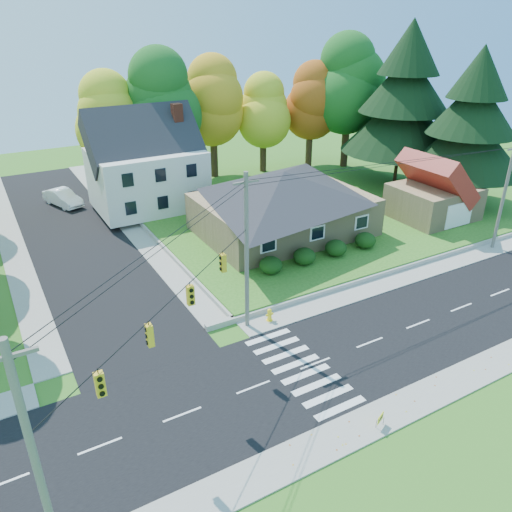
% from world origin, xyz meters
% --- Properties ---
extents(ground, '(120.00, 120.00, 0.00)m').
position_xyz_m(ground, '(0.00, 0.00, 0.00)').
color(ground, '#3D7923').
extents(road_main, '(90.00, 8.00, 0.02)m').
position_xyz_m(road_main, '(0.00, 0.00, 0.01)').
color(road_main, black).
rests_on(road_main, ground).
extents(road_cross, '(8.00, 44.00, 0.02)m').
position_xyz_m(road_cross, '(-8.00, 26.00, 0.01)').
color(road_cross, black).
rests_on(road_cross, ground).
extents(sidewalk_north, '(90.00, 2.00, 0.08)m').
position_xyz_m(sidewalk_north, '(0.00, 5.00, 0.04)').
color(sidewalk_north, '#9C9A90').
rests_on(sidewalk_north, ground).
extents(sidewalk_south, '(90.00, 2.00, 0.08)m').
position_xyz_m(sidewalk_south, '(0.00, -5.00, 0.04)').
color(sidewalk_south, '#9C9A90').
rests_on(sidewalk_south, ground).
extents(lawn, '(30.00, 30.00, 0.50)m').
position_xyz_m(lawn, '(13.00, 21.00, 0.25)').
color(lawn, '#3D7923').
rests_on(lawn, ground).
extents(ranch_house, '(14.60, 10.60, 5.40)m').
position_xyz_m(ranch_house, '(8.00, 16.00, 3.27)').
color(ranch_house, tan).
rests_on(ranch_house, lawn).
extents(colonial_house, '(10.40, 8.40, 9.60)m').
position_xyz_m(colonial_house, '(0.04, 28.00, 4.58)').
color(colonial_house, silver).
rests_on(colonial_house, lawn).
extents(garage, '(7.30, 6.30, 4.60)m').
position_xyz_m(garage, '(22.00, 11.99, 2.84)').
color(garage, tan).
rests_on(garage, lawn).
extents(hedge_row, '(10.70, 1.70, 1.27)m').
position_xyz_m(hedge_row, '(7.50, 9.80, 1.14)').
color(hedge_row, '#163A10').
rests_on(hedge_row, lawn).
extents(traffic_infrastructure, '(38.10, 10.66, 10.00)m').
position_xyz_m(traffic_infrastructure, '(-0.15, 1.35, 5.15)').
color(traffic_infrastructure, '#666059').
rests_on(traffic_infrastructure, ground).
extents(tree_lot_0, '(6.72, 6.72, 12.51)m').
position_xyz_m(tree_lot_0, '(-2.00, 34.00, 8.31)').
color(tree_lot_0, '#3F2A19').
rests_on(tree_lot_0, lawn).
extents(tree_lot_1, '(7.84, 7.84, 14.60)m').
position_xyz_m(tree_lot_1, '(4.00, 33.00, 9.61)').
color(tree_lot_1, '#3F2A19').
rests_on(tree_lot_1, lawn).
extents(tree_lot_2, '(7.28, 7.28, 13.56)m').
position_xyz_m(tree_lot_2, '(10.00, 34.00, 8.96)').
color(tree_lot_2, '#3F2A19').
rests_on(tree_lot_2, lawn).
extents(tree_lot_3, '(6.16, 6.16, 11.47)m').
position_xyz_m(tree_lot_3, '(16.00, 33.00, 7.65)').
color(tree_lot_3, '#3F2A19').
rests_on(tree_lot_3, lawn).
extents(tree_lot_4, '(6.72, 6.72, 12.51)m').
position_xyz_m(tree_lot_4, '(22.00, 32.00, 8.31)').
color(tree_lot_4, '#3F2A19').
rests_on(tree_lot_4, lawn).
extents(tree_lot_5, '(8.40, 8.40, 15.64)m').
position_xyz_m(tree_lot_5, '(26.00, 30.00, 10.27)').
color(tree_lot_5, '#3F2A19').
rests_on(tree_lot_5, lawn).
extents(conifer_east_a, '(12.80, 12.80, 16.96)m').
position_xyz_m(conifer_east_a, '(27.00, 22.00, 9.39)').
color(conifer_east_a, '#3F2A19').
rests_on(conifer_east_a, lawn).
extents(conifer_east_b, '(11.20, 11.20, 14.84)m').
position_xyz_m(conifer_east_b, '(28.00, 14.00, 8.28)').
color(conifer_east_b, '#3F2A19').
rests_on(conifer_east_b, lawn).
extents(white_car, '(3.37, 5.32, 1.66)m').
position_xyz_m(white_car, '(-7.22, 33.82, 0.85)').
color(white_car, white).
rests_on(white_car, road_cross).
extents(fire_hydrant, '(0.52, 0.41, 0.93)m').
position_xyz_m(fire_hydrant, '(-0.01, 4.96, 0.44)').
color(fire_hydrant, yellow).
rests_on(fire_hydrant, ground).
extents(yard_sign, '(0.58, 0.28, 0.77)m').
position_xyz_m(yard_sign, '(-0.17, -5.41, 0.55)').
color(yard_sign, black).
rests_on(yard_sign, ground).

